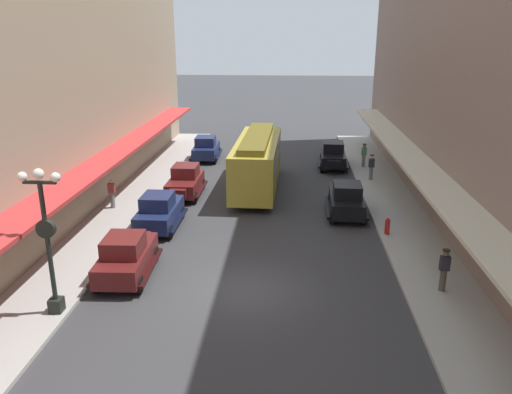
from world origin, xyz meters
TOP-DOWN VIEW (x-y plane):
  - ground_plane at (0.00, 0.00)m, footprint 200.00×200.00m
  - sidewalk_left at (-7.50, 0.00)m, footprint 3.00×60.00m
  - sidewalk_right at (7.50, 0.00)m, footprint 3.00×60.00m
  - parked_car_0 at (4.67, 8.63)m, footprint 2.24×4.30m
  - parked_car_1 at (4.73, 18.79)m, footprint 2.28×4.31m
  - parked_car_2 at (-4.85, 0.78)m, footprint 2.28×4.31m
  - parked_car_3 at (-4.86, 6.13)m, footprint 2.15×4.26m
  - parked_car_4 at (-4.85, 20.55)m, footprint 2.24×4.30m
  - parked_car_5 at (-4.64, 11.49)m, footprint 2.15×4.26m
  - streetcar at (-0.41, 13.09)m, footprint 2.71×9.65m
  - lamp_post_with_clock at (-6.40, -2.25)m, footprint 1.42×0.44m
  - fire_hydrant at (6.35, 5.74)m, footprint 0.24×0.24m
  - pedestrian_0 at (-8.13, 8.59)m, footprint 0.36×0.24m
  - pedestrian_1 at (7.42, 0.20)m, footprint 0.36×0.28m
  - pedestrian_2 at (6.94, 15.22)m, footprint 0.36×0.28m
  - pedestrian_3 at (6.91, 18.61)m, footprint 0.36×0.28m

SIDE VIEW (x-z plane):
  - ground_plane at x=0.00m, z-range 0.00..0.00m
  - sidewalk_left at x=-7.50m, z-range 0.00..0.15m
  - sidewalk_right at x=7.50m, z-range 0.00..0.15m
  - fire_hydrant at x=6.35m, z-range 0.15..0.97m
  - parked_car_0 at x=4.67m, z-range 0.02..1.86m
  - parked_car_1 at x=4.73m, z-range 0.02..1.86m
  - parked_car_2 at x=-4.85m, z-range 0.02..1.86m
  - parked_car_3 at x=-4.86m, z-range 0.02..1.86m
  - parked_car_4 at x=-4.85m, z-range 0.02..1.86m
  - parked_car_5 at x=-4.64m, z-range 0.02..1.86m
  - pedestrian_0 at x=-8.13m, z-range 0.17..1.81m
  - pedestrian_1 at x=7.42m, z-range 0.18..1.85m
  - pedestrian_2 at x=6.94m, z-range 0.18..1.85m
  - pedestrian_3 at x=6.91m, z-range 0.18..1.85m
  - streetcar at x=-0.41m, z-range 0.17..3.63m
  - lamp_post_with_clock at x=-6.40m, z-range 0.41..5.57m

